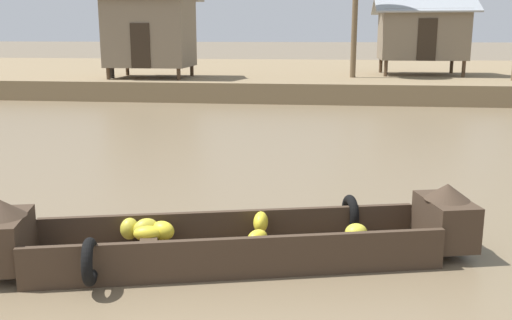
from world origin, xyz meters
TOP-DOWN VIEW (x-y plane):
  - ground_plane at (0.00, 10.00)m, footprint 300.00×300.00m
  - riverbank_strip at (0.00, 29.59)m, footprint 160.00×20.00m
  - banana_boat at (0.66, 4.18)m, footprint 5.86×2.52m
  - stilt_house_left at (-5.80, 21.96)m, footprint 4.09×3.23m
  - stilt_house_mid_left at (5.97, 25.14)m, footprint 4.43×3.41m
  - vendor_person at (-7.42, 21.42)m, footprint 0.44×0.44m

SIDE VIEW (x-z plane):
  - ground_plane at x=0.00m, z-range 0.00..0.00m
  - banana_boat at x=0.66m, z-range -0.15..0.73m
  - riverbank_strip at x=0.00m, z-range 0.00..0.79m
  - vendor_person at x=-7.42m, z-range 0.89..2.55m
  - stilt_house_mid_left at x=5.97m, z-range 0.88..4.48m
  - stilt_house_left at x=-5.80m, z-range 0.74..4.90m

